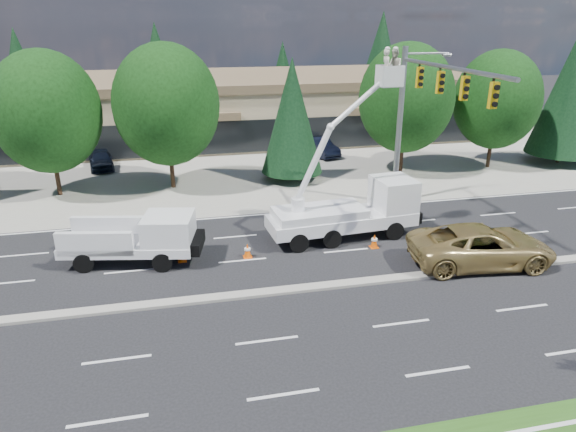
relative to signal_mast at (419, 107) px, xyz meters
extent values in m
plane|color=black|center=(-10.03, -7.04, -6.06)|extent=(140.00, 140.00, 0.00)
cube|color=gray|center=(-10.03, 12.96, -6.05)|extent=(140.00, 22.00, 0.01)
cube|color=gray|center=(-10.03, -7.04, -6.00)|extent=(120.00, 0.55, 0.12)
cube|color=tan|center=(-10.03, 22.96, -3.56)|extent=(50.00, 15.00, 5.00)
cube|color=brown|center=(-10.03, 22.96, -0.91)|extent=(50.40, 15.40, 0.70)
cube|color=black|center=(-10.03, 15.41, -4.56)|extent=(48.00, 0.12, 2.60)
cylinder|color=#332114|center=(-20.03, 7.96, -4.62)|extent=(0.28, 0.28, 2.87)
ellipsoid|color=black|center=(-20.03, 7.96, -0.88)|extent=(6.38, 6.38, 7.33)
cylinder|color=#332114|center=(-13.03, 7.96, -4.57)|extent=(0.28, 0.28, 2.97)
ellipsoid|color=black|center=(-13.03, 7.96, -0.70)|extent=(6.60, 6.60, 7.59)
cylinder|color=#332114|center=(-5.03, 7.96, -5.66)|extent=(0.26, 0.26, 0.80)
cone|color=black|center=(-5.03, 7.96, -1.69)|extent=(4.12, 4.12, 7.53)
cylinder|color=#332114|center=(2.97, 7.96, -4.60)|extent=(0.28, 0.28, 2.92)
ellipsoid|color=black|center=(2.97, 7.96, -0.78)|extent=(6.49, 6.49, 7.46)
cylinder|color=#332114|center=(9.97, 7.96, -4.69)|extent=(0.28, 0.28, 2.74)
ellipsoid|color=black|center=(9.97, 7.96, -1.11)|extent=(6.09, 6.09, 7.00)
cylinder|color=#332114|center=(15.97, 7.96, -5.66)|extent=(0.26, 0.26, 0.80)
cone|color=black|center=(15.97, 7.96, -0.65)|extent=(5.11, 5.11, 9.34)
cylinder|color=#332114|center=(-28.03, 34.96, -5.66)|extent=(0.26, 0.26, 0.80)
cone|color=black|center=(-28.03, 34.96, -0.95)|extent=(4.82, 4.82, 8.81)
cylinder|color=#332114|center=(-14.03, 34.96, -5.66)|extent=(0.26, 0.26, 0.80)
cone|color=black|center=(-14.03, 34.96, -0.69)|extent=(5.07, 5.07, 9.26)
cylinder|color=#332114|center=(-0.03, 34.96, -5.66)|extent=(0.26, 0.26, 0.80)
cone|color=black|center=(-0.03, 34.96, -1.83)|extent=(4.00, 4.00, 7.30)
cylinder|color=#332114|center=(11.97, 34.96, -5.66)|extent=(0.26, 0.26, 0.80)
cone|color=black|center=(11.97, 34.96, -0.08)|extent=(5.65, 5.65, 10.33)
cylinder|color=gray|center=(-0.03, 2.16, -1.56)|extent=(0.32, 0.32, 9.00)
cylinder|color=gray|center=(-0.03, -2.84, 2.24)|extent=(0.20, 10.00, 0.20)
cylinder|color=gray|center=(1.27, 2.16, 2.54)|extent=(2.60, 0.12, 0.12)
cube|color=gold|center=(-0.03, 0.16, 1.49)|extent=(0.32, 0.22, 1.05)
cube|color=gold|center=(-0.03, -2.04, 1.49)|extent=(0.32, 0.22, 1.05)
cube|color=gold|center=(-0.03, -4.24, 1.49)|extent=(0.32, 0.22, 1.05)
cube|color=gold|center=(-0.03, -6.44, 1.49)|extent=(0.32, 0.22, 1.05)
cube|color=white|center=(-15.04, -2.84, -5.23)|extent=(6.16, 3.25, 0.44)
cube|color=white|center=(-13.22, -3.21, -4.54)|extent=(2.52, 2.48, 1.46)
cube|color=black|center=(-12.60, -3.33, -4.35)|extent=(0.44, 1.83, 0.98)
cube|color=white|center=(-16.01, -1.71, -4.74)|extent=(3.31, 0.93, 1.07)
cube|color=white|center=(-16.37, -3.53, -4.74)|extent=(3.31, 0.93, 1.07)
cube|color=white|center=(-4.75, -2.22, -5.12)|extent=(7.65, 2.86, 0.65)
cube|color=white|center=(-1.95, -1.98, -4.14)|extent=(2.05, 2.35, 1.87)
cube|color=black|center=(-1.25, -1.92, -4.00)|extent=(0.23, 1.87, 1.12)
cube|color=white|center=(-5.96, -2.32, -4.61)|extent=(4.66, 2.52, 0.47)
cylinder|color=white|center=(-7.08, -2.41, -4.09)|extent=(0.65, 0.65, 0.75)
cube|color=white|center=(-2.64, -2.04, 1.87)|extent=(1.10, 0.93, 1.01)
imported|color=beige|center=(-2.84, -2.06, 2.25)|extent=(0.43, 0.62, 1.61)
imported|color=beige|center=(-2.43, -2.02, 2.25)|extent=(0.67, 0.83, 1.61)
ellipsoid|color=white|center=(-2.84, -2.06, 3.07)|extent=(0.24, 0.24, 0.17)
ellipsoid|color=white|center=(-2.43, -2.02, 3.07)|extent=(0.24, 0.24, 0.17)
cube|color=#F95807|center=(-12.74, -3.30, -6.04)|extent=(0.40, 0.40, 0.03)
cone|color=#F95807|center=(-12.74, -3.30, -5.71)|extent=(0.36, 0.36, 0.70)
cylinder|color=white|center=(-12.74, -3.30, -5.64)|extent=(0.29, 0.29, 0.10)
cube|color=#F95807|center=(-9.75, -3.54, -6.04)|extent=(0.40, 0.40, 0.03)
cone|color=#F95807|center=(-9.75, -3.54, -5.71)|extent=(0.36, 0.36, 0.70)
cylinder|color=white|center=(-9.75, -3.54, -5.64)|extent=(0.29, 0.29, 0.10)
cube|color=#F95807|center=(-3.58, -3.77, -6.04)|extent=(0.40, 0.40, 0.03)
cone|color=#F95807|center=(-3.58, -3.77, -5.71)|extent=(0.36, 0.36, 0.70)
cylinder|color=white|center=(-3.58, -3.77, -5.64)|extent=(0.29, 0.29, 0.10)
imported|color=tan|center=(0.46, -6.44, -5.16)|extent=(6.73, 3.66, 1.79)
imported|color=black|center=(-18.16, 13.70, -5.36)|extent=(2.28, 4.28, 1.39)
imported|color=black|center=(-1.38, 13.96, -5.35)|extent=(2.58, 4.54, 1.41)
camera|label=1|loc=(-12.52, -25.06, 4.45)|focal=32.00mm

